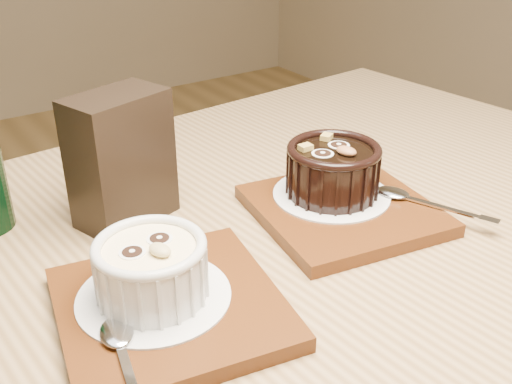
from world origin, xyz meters
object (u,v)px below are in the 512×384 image
at_px(ramekin_white, 151,267).
at_px(condiment_stand, 121,159).
at_px(ramekin_dark, 333,168).
at_px(table, 251,347).
at_px(tray_right, 343,210).
at_px(tray_left, 170,308).

xyz_separation_m(ramekin_white, condiment_stand, (0.05, 0.16, 0.02)).
bearing_deg(condiment_stand, ramekin_dark, -28.07).
bearing_deg(table, ramekin_dark, 20.72).
bearing_deg(ramekin_dark, tray_right, -111.67).
relative_size(ramekin_dark, condiment_stand, 0.73).
bearing_deg(table, tray_left, -172.21).
relative_size(table, condiment_stand, 9.01).
bearing_deg(tray_right, ramekin_dark, 82.96).
height_order(table, tray_left, tray_left).
bearing_deg(tray_right, ramekin_white, -172.38).
bearing_deg(tray_left, table, 7.79).
xyz_separation_m(table, ramekin_dark, (0.15, 0.06, 0.14)).
height_order(ramekin_dark, condiment_stand, condiment_stand).
relative_size(tray_left, ramekin_dark, 1.76).
distance_m(tray_left, ramekin_dark, 0.25).
height_order(tray_left, condiment_stand, condiment_stand).
bearing_deg(condiment_stand, table, -71.83).
distance_m(ramekin_dark, condiment_stand, 0.23).
bearing_deg(tray_left, condiment_stand, 78.00).
distance_m(ramekin_white, ramekin_dark, 0.25).
bearing_deg(ramekin_dark, ramekin_white, 178.21).
height_order(tray_right, condiment_stand, condiment_stand).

